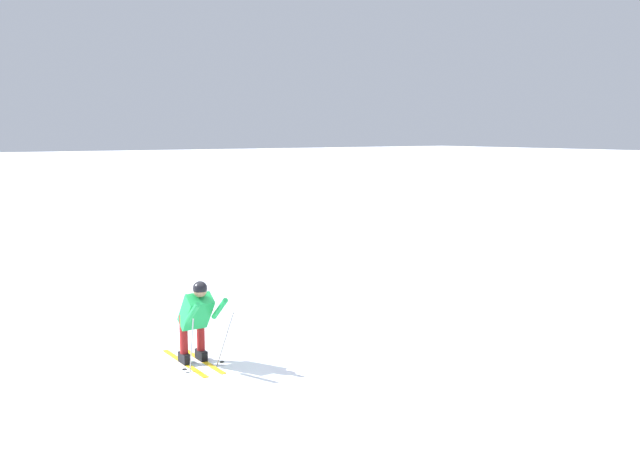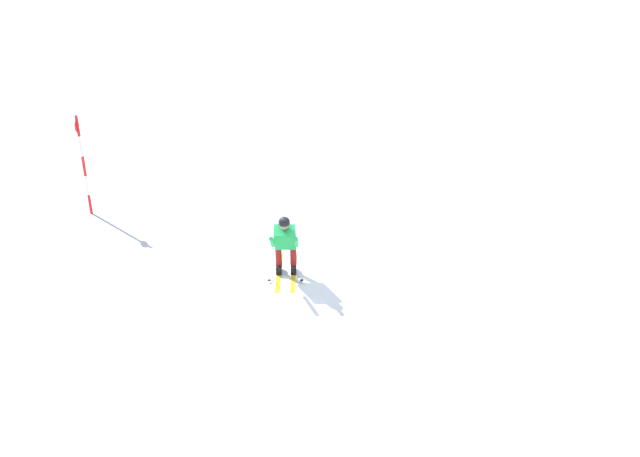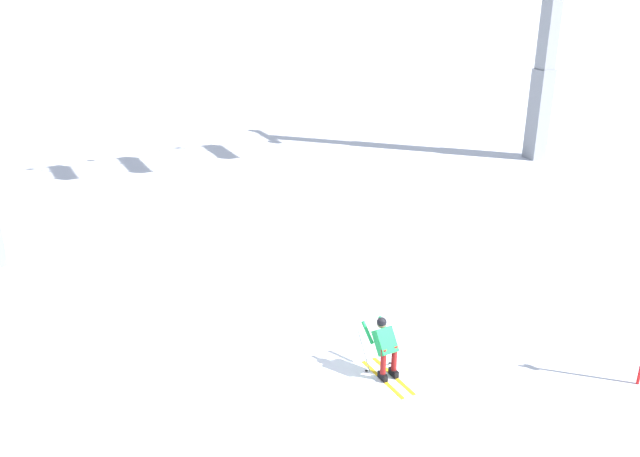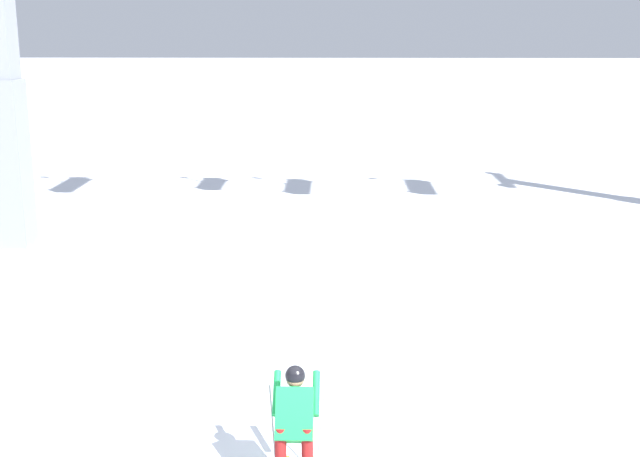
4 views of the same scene
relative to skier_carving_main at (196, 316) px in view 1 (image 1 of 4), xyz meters
The scene contains 2 objects.
ground_plane 0.84m from the skier_carving_main, 97.21° to the left, with size 260.00×260.00×0.00m, color white.
skier_carving_main is the anchor object (origin of this frame).
Camera 1 is at (4.62, 10.01, 3.72)m, focal length 40.06 mm.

